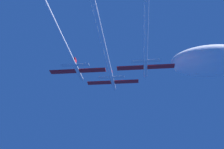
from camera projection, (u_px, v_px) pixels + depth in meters
jet_lead at (109, 65)px, 71.54m from camera, size 15.52×44.50×2.57m
jet_left_wing at (64, 43)px, 61.57m from camera, size 15.52×51.42×2.57m
jet_right_wing at (146, 39)px, 60.86m from camera, size 15.52×49.60×2.57m
cloud_wispy at (211, 61)px, 87.07m from camera, size 26.06×14.33×9.12m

